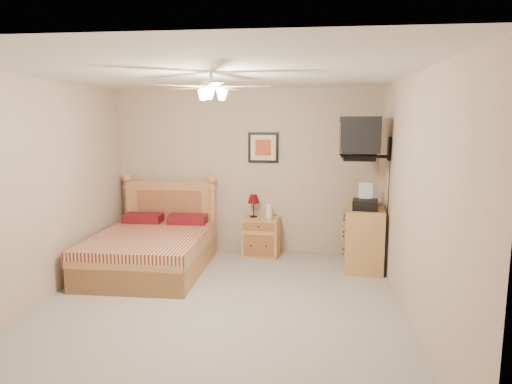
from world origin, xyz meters
TOP-DOWN VIEW (x-y plane):
  - floor at (0.00, 0.00)m, footprint 4.50×4.50m
  - ceiling at (0.00, 0.00)m, footprint 4.00×4.50m
  - wall_back at (0.00, 2.25)m, footprint 4.00×0.04m
  - wall_front at (0.00, -2.25)m, footprint 4.00×0.04m
  - wall_left at (-2.00, 0.00)m, footprint 0.04×4.50m
  - wall_right at (2.00, 0.00)m, footprint 0.04×4.50m
  - bed at (-1.16, 1.12)m, footprint 1.45×1.90m
  - nightstand at (0.26, 2.00)m, footprint 0.56×0.44m
  - table_lamp at (0.14, 2.07)m, footprint 0.23×0.23m
  - lotion_bottle at (0.38, 1.97)m, footprint 0.13×0.13m
  - framed_picture at (0.27, 2.23)m, footprint 0.46×0.04m
  - dresser at (1.73, 1.56)m, footprint 0.56×0.76m
  - fax_machine at (1.71, 1.43)m, footprint 0.37×0.38m
  - magazine_lower at (1.74, 1.83)m, footprint 0.30×0.34m
  - magazine_upper at (1.74, 1.87)m, footprint 0.26×0.29m
  - wall_tv at (1.75, 1.34)m, footprint 0.56×0.46m
  - ceiling_fan at (0.00, -0.20)m, footprint 1.14×1.14m

SIDE VIEW (x-z plane):
  - floor at x=0.00m, z-range 0.00..0.00m
  - nightstand at x=0.26m, z-range 0.00..0.58m
  - dresser at x=1.73m, z-range 0.00..0.85m
  - bed at x=-1.16m, z-range 0.00..1.22m
  - lotion_bottle at x=0.38m, z-range 0.58..0.84m
  - table_lamp at x=0.14m, z-range 0.58..0.92m
  - magazine_lower at x=1.74m, z-range 0.85..0.88m
  - magazine_upper at x=1.74m, z-range 0.88..0.90m
  - fax_machine at x=1.71m, z-range 0.85..1.20m
  - wall_back at x=0.00m, z-range 0.00..2.50m
  - wall_front at x=0.00m, z-range 0.00..2.50m
  - wall_left at x=-2.00m, z-range 0.00..2.50m
  - wall_right at x=2.00m, z-range 0.00..2.50m
  - framed_picture at x=0.27m, z-range 1.39..1.85m
  - wall_tv at x=1.75m, z-range 1.52..2.10m
  - ceiling_fan at x=0.00m, z-range 2.22..2.50m
  - ceiling at x=0.00m, z-range 2.48..2.52m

